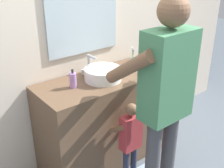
% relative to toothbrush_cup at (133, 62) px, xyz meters
% --- Properties ---
extents(back_wall, '(4.40, 0.10, 2.70)m').
position_rel_toothbrush_cup_xyz_m(back_wall, '(-0.42, 0.28, 0.41)').
color(back_wall, beige).
rests_on(back_wall, ground).
extents(vanity_cabinet, '(1.21, 0.54, 0.89)m').
position_rel_toothbrush_cup_xyz_m(vanity_cabinet, '(-0.42, -0.03, -0.50)').
color(vanity_cabinet, brown).
rests_on(vanity_cabinet, ground).
extents(sink_basin, '(0.33, 0.33, 0.11)m').
position_rel_toothbrush_cup_xyz_m(sink_basin, '(-0.42, -0.05, 0.00)').
color(sink_basin, white).
rests_on(sink_basin, vanity_cabinet).
extents(faucet, '(0.18, 0.14, 0.18)m').
position_rel_toothbrush_cup_xyz_m(faucet, '(-0.42, 0.15, 0.03)').
color(faucet, '#B7BABF').
rests_on(faucet, vanity_cabinet).
extents(toothbrush_cup, '(0.07, 0.07, 0.21)m').
position_rel_toothbrush_cup_xyz_m(toothbrush_cup, '(0.00, 0.00, 0.00)').
color(toothbrush_cup, '#4C8EB2').
rests_on(toothbrush_cup, vanity_cabinet).
extents(soap_bottle, '(0.06, 0.06, 0.17)m').
position_rel_toothbrush_cup_xyz_m(soap_bottle, '(-0.71, -0.02, 0.01)').
color(soap_bottle, '#B27FC6').
rests_on(soap_bottle, vanity_cabinet).
extents(child_toddler, '(0.25, 0.25, 0.81)m').
position_rel_toothbrush_cup_xyz_m(child_toddler, '(-0.42, -0.44, -0.46)').
color(child_toddler, '#2D334C').
rests_on(child_toddler, ground).
extents(adult_parent, '(0.53, 0.55, 1.70)m').
position_rel_toothbrush_cup_xyz_m(adult_parent, '(-0.32, -0.70, 0.08)').
color(adult_parent, '#47474C').
rests_on(adult_parent, ground).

